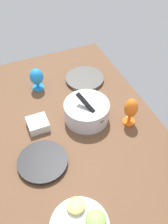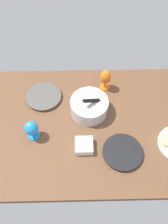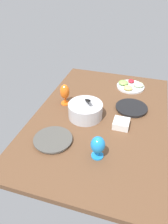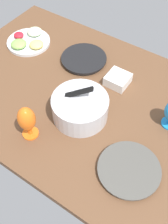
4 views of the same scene
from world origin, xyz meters
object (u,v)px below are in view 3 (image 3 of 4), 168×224
at_px(hurricane_glass_orange, 65,93).
at_px(square_bowl_white, 121,123).
at_px(hurricane_glass_blue, 98,146).
at_px(dinner_plate_left, 53,140).
at_px(mixing_bowl, 85,110).
at_px(fruit_platter, 130,86).
at_px(dinner_plate_right, 131,108).

relative_size(hurricane_glass_orange, square_bowl_white, 1.58).
relative_size(hurricane_glass_blue, square_bowl_white, 1.35).
height_order(hurricane_glass_orange, square_bowl_white, hurricane_glass_orange).
height_order(dinner_plate_left, mixing_bowl, mixing_bowl).
bearing_deg(hurricane_glass_blue, fruit_platter, -5.06).
bearing_deg(mixing_bowl, dinner_plate_right, -58.49).
relative_size(dinner_plate_right, hurricane_glass_blue, 1.67).
height_order(mixing_bowl, hurricane_glass_blue, mixing_bowl).
bearing_deg(hurricane_glass_blue, dinner_plate_left, 82.22).
relative_size(dinner_plate_left, fruit_platter, 1.02).
xyz_separation_m(dinner_plate_left, hurricane_glass_orange, (0.47, 0.09, 0.10)).
bearing_deg(mixing_bowl, dinner_plate_left, 158.98).
xyz_separation_m(dinner_plate_left, hurricane_glass_blue, (-0.04, -0.33, 0.08)).
bearing_deg(dinner_plate_right, hurricane_glass_blue, 166.48).
distance_m(fruit_platter, hurricane_glass_blue, 0.98).
xyz_separation_m(dinner_plate_left, dinner_plate_right, (0.55, -0.47, 0.00)).
xyz_separation_m(mixing_bowl, square_bowl_white, (-0.04, -0.29, -0.03)).
xyz_separation_m(dinner_plate_left, fruit_platter, (0.92, -0.41, 0.01)).
distance_m(dinner_plate_right, fruit_platter, 0.38).
bearing_deg(dinner_plate_left, square_bowl_white, -54.92).
xyz_separation_m(dinner_plate_right, fruit_platter, (0.37, 0.06, 0.01)).
distance_m(dinner_plate_right, mixing_bowl, 0.40).
height_order(dinner_plate_left, hurricane_glass_blue, hurricane_glass_blue).
relative_size(mixing_bowl, hurricane_glass_orange, 1.49).
bearing_deg(dinner_plate_right, hurricane_glass_orange, 98.01).
distance_m(hurricane_glass_blue, square_bowl_white, 0.36).
relative_size(dinner_plate_left, dinner_plate_right, 1.02).
distance_m(dinner_plate_left, hurricane_glass_orange, 0.49).
height_order(dinner_plate_left, fruit_platter, fruit_platter).
xyz_separation_m(mixing_bowl, hurricane_glass_orange, (0.13, 0.22, 0.05)).
relative_size(dinner_plate_left, mixing_bowl, 0.98).
bearing_deg(fruit_platter, dinner_plate_left, 155.89).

